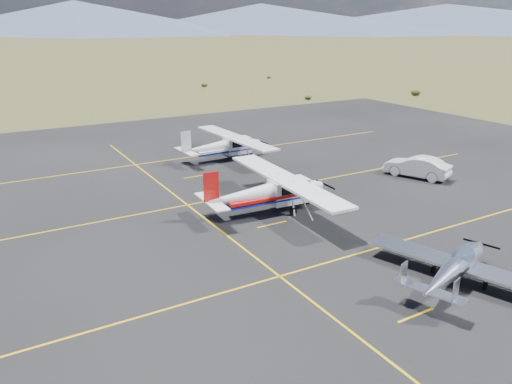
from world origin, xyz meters
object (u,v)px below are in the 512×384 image
object	(u,v)px
aircraft_low_wing	(457,266)
sedan	(417,167)
aircraft_plain	(224,145)
aircraft_cessna	(269,191)

from	to	relation	value
aircraft_low_wing	sedan	world-z (taller)	aircraft_low_wing
aircraft_plain	aircraft_low_wing	bearing A→B (deg)	-94.18
aircraft_cessna	aircraft_plain	world-z (taller)	aircraft_cessna
aircraft_cessna	sedan	distance (m)	13.61
sedan	aircraft_low_wing	bearing A→B (deg)	25.49
aircraft_cessna	aircraft_plain	bearing A→B (deg)	78.73
aircraft_low_wing	sedan	bearing A→B (deg)	30.37
aircraft_plain	sedan	bearing A→B (deg)	-51.20
aircraft_low_wing	sedan	size ratio (longest dim) A/B	1.82
sedan	aircraft_plain	bearing A→B (deg)	-71.64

